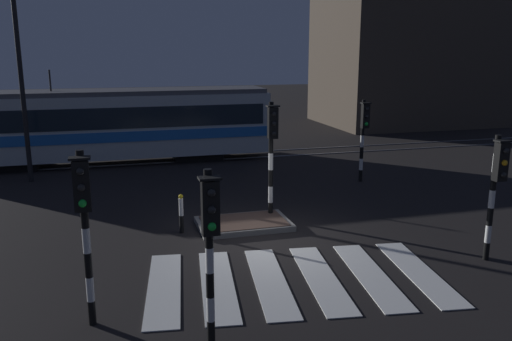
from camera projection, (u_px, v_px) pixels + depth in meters
ground_plane at (264, 242)px, 13.94m from camera, size 120.00×120.00×0.00m
rail_near at (198, 161)px, 23.97m from camera, size 80.00×0.12×0.03m
rail_far at (193, 155)px, 25.31m from camera, size 80.00×0.12×0.03m
crosswalk_zebra at (295, 279)px, 11.63m from camera, size 6.89×4.44×0.02m
traffic_island at (244, 224)px, 15.11m from camera, size 2.63×1.67×0.18m
traffic_light_corner_far_right at (364, 128)px, 19.77m from camera, size 0.36×0.42×3.15m
traffic_light_corner_near_left at (84, 214)px, 9.18m from camera, size 0.36×0.42×3.30m
traffic_light_corner_near_right at (497, 180)px, 12.21m from camera, size 0.36×0.42×3.07m
traffic_light_median_centre at (272, 143)px, 15.25m from camera, size 0.36×0.42×3.52m
traffic_light_kerb_mid_left at (210, 234)px, 8.55m from camera, size 0.36×0.42×3.12m
street_lamp_trackside_left at (17, 49)px, 18.97m from camera, size 0.44×1.21×7.98m
tram at (106, 124)px, 23.21m from camera, size 14.67×2.58×4.15m
bollard_island_edge at (181, 214)px, 14.49m from camera, size 0.12×0.12×1.11m
building_backdrop at (408, 40)px, 35.19m from camera, size 11.11×8.00×11.15m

